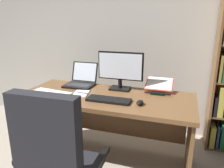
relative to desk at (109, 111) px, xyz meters
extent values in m
cube|color=#B2ADA3|center=(0.13, 0.86, 0.81)|extent=(5.00, 0.12, 2.72)
cube|color=brown|center=(0.00, -0.08, 0.18)|extent=(1.76, 0.74, 0.04)
cube|color=brown|center=(-0.84, -0.08, -0.19)|extent=(0.03, 0.68, 0.71)
cube|color=brown|center=(0.84, -0.08, -0.19)|extent=(0.03, 0.68, 0.71)
cube|color=brown|center=(0.00, 0.27, -0.16)|extent=(1.64, 0.03, 0.50)
cube|color=brown|center=(1.06, 0.61, 0.48)|extent=(0.02, 0.33, 2.06)
cube|color=gold|center=(1.13, 0.55, -0.39)|extent=(0.06, 0.18, 0.26)
cube|color=navy|center=(1.18, 0.58, -0.40)|extent=(0.03, 0.24, 0.26)
cube|color=#195633|center=(1.24, 0.59, -0.37)|extent=(0.05, 0.26, 0.32)
cube|color=black|center=(1.11, 0.56, 0.00)|extent=(0.03, 0.20, 0.23)
cube|color=gold|center=(1.16, 0.55, 0.05)|extent=(0.06, 0.19, 0.35)
cube|color=olive|center=(1.11, 0.55, 0.43)|extent=(0.03, 0.18, 0.29)
cube|color=#195633|center=(1.15, 0.57, 0.46)|extent=(0.04, 0.21, 0.34)
cube|color=black|center=(-0.07, -1.02, 0.19)|extent=(0.48, 0.11, 0.64)
cube|color=black|center=(-0.35, -0.83, -0.04)|extent=(0.06, 0.38, 0.04)
cube|color=black|center=(0.21, -0.82, -0.04)|extent=(0.06, 0.38, 0.04)
cube|color=black|center=(0.08, 0.16, 0.21)|extent=(0.22, 0.16, 0.02)
cylinder|color=black|center=(0.08, 0.16, 0.27)|extent=(0.04, 0.04, 0.09)
cube|color=black|center=(0.08, 0.17, 0.46)|extent=(0.50, 0.02, 0.31)
cube|color=silver|center=(0.08, 0.15, 0.46)|extent=(0.47, 0.00, 0.28)
cube|color=black|center=(-0.40, 0.12, 0.21)|extent=(0.32, 0.25, 0.02)
cube|color=#2D2D30|center=(-0.40, 0.10, 0.22)|extent=(0.27, 0.14, 0.00)
cube|color=black|center=(-0.40, 0.29, 0.34)|extent=(0.32, 0.08, 0.23)
cube|color=silver|center=(-0.40, 0.29, 0.34)|extent=(0.29, 0.07, 0.20)
cube|color=black|center=(0.08, -0.22, 0.21)|extent=(0.42, 0.15, 0.02)
ellipsoid|color=black|center=(0.38, -0.22, 0.22)|extent=(0.06, 0.10, 0.04)
cube|color=black|center=(0.50, 0.14, 0.21)|extent=(0.14, 0.12, 0.01)
cube|color=black|center=(0.50, 0.10, 0.22)|extent=(0.26, 0.01, 0.01)
cube|color=#DB422D|center=(0.50, 0.26, 0.27)|extent=(0.29, 0.23, 0.10)
cube|color=silver|center=(0.50, 0.26, 0.28)|extent=(0.27, 0.21, 0.08)
cube|color=#DB422D|center=(-0.67, -0.26, 0.21)|extent=(0.26, 0.31, 0.01)
cube|color=#DB422D|center=(-0.45, -0.29, 0.21)|extent=(0.26, 0.31, 0.01)
cube|color=silver|center=(-0.67, -0.26, 0.22)|extent=(0.24, 0.29, 0.02)
cube|color=silver|center=(-0.45, -0.29, 0.22)|extent=(0.24, 0.29, 0.02)
cylinder|color=#B7B7BC|center=(-0.56, -0.27, 0.21)|extent=(0.05, 0.25, 0.02)
cube|color=silver|center=(-0.26, -0.12, 0.21)|extent=(0.19, 0.23, 0.01)
cylinder|color=navy|center=(-0.24, -0.12, 0.22)|extent=(0.14, 0.03, 0.01)
camera|label=1|loc=(0.72, -2.06, 0.94)|focal=35.08mm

